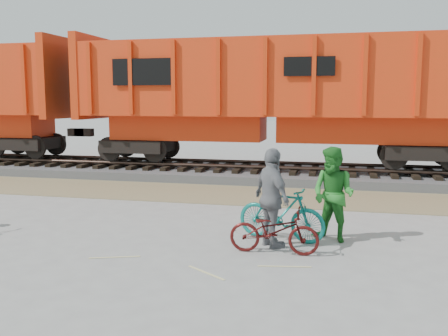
{
  "coord_description": "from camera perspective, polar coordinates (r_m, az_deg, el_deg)",
  "views": [
    {
      "loc": [
        2.88,
        -8.69,
        2.77
      ],
      "look_at": [
        0.46,
        1.5,
        1.35
      ],
      "focal_mm": 40.0,
      "sensor_mm": 36.0,
      "label": 1
    }
  ],
  "objects": [
    {
      "name": "track",
      "position": [
        18.07,
        4.1,
        0.38
      ],
      "size": [
        120.0,
        2.6,
        0.24
      ],
      "color": "black",
      "rests_on": "ballast_bed"
    },
    {
      "name": "bicycle_teal",
      "position": [
        10.0,
        6.54,
        -5.14
      ],
      "size": [
        1.91,
        1.02,
        1.1
      ],
      "primitive_type": "imported",
      "rotation": [
        0.0,
        0.0,
        1.28
      ],
      "color": "#10736A",
      "rests_on": "ground"
    },
    {
      "name": "hopper_car_center",
      "position": [
        17.86,
        5.45,
        8.43
      ],
      "size": [
        14.0,
        3.13,
        4.65
      ],
      "color": "black",
      "rests_on": "track"
    },
    {
      "name": "person_woman",
      "position": [
        9.45,
        5.5,
        -3.45
      ],
      "size": [
        1.04,
        1.16,
        1.89
      ],
      "primitive_type": "imported",
      "rotation": [
        0.0,
        0.0,
        2.23
      ],
      "color": "gray",
      "rests_on": "ground"
    },
    {
      "name": "bicycle_maroon",
      "position": [
        9.16,
        5.73,
        -7.13
      ],
      "size": [
        1.63,
        0.57,
        0.86
      ],
      "primitive_type": "imported",
      "rotation": [
        0.0,
        0.0,
        1.57
      ],
      "color": "#470F0E",
      "rests_on": "ground"
    },
    {
      "name": "person_man",
      "position": [
        10.06,
        12.38,
        -2.97
      ],
      "size": [
        1.14,
        1.07,
        1.87
      ],
      "primitive_type": "imported",
      "rotation": [
        0.0,
        0.0,
        -0.53
      ],
      "color": "#267D28",
      "rests_on": "ground"
    },
    {
      "name": "ground",
      "position": [
        9.56,
        -4.8,
        -9.15
      ],
      "size": [
        120.0,
        120.0,
        0.0
      ],
      "primitive_type": "plane",
      "color": "#9E9E99",
      "rests_on": "ground"
    },
    {
      "name": "gravel_strip",
      "position": [
        14.74,
        1.88,
        -3.09
      ],
      "size": [
        120.0,
        3.0,
        0.02
      ],
      "primitive_type": "cube",
      "color": "#8C7E57",
      "rests_on": "ground"
    },
    {
      "name": "ballast_bed",
      "position": [
        18.11,
        4.09,
        -0.63
      ],
      "size": [
        120.0,
        4.0,
        0.3
      ],
      "primitive_type": "cube",
      "color": "slate",
      "rests_on": "ground"
    }
  ]
}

